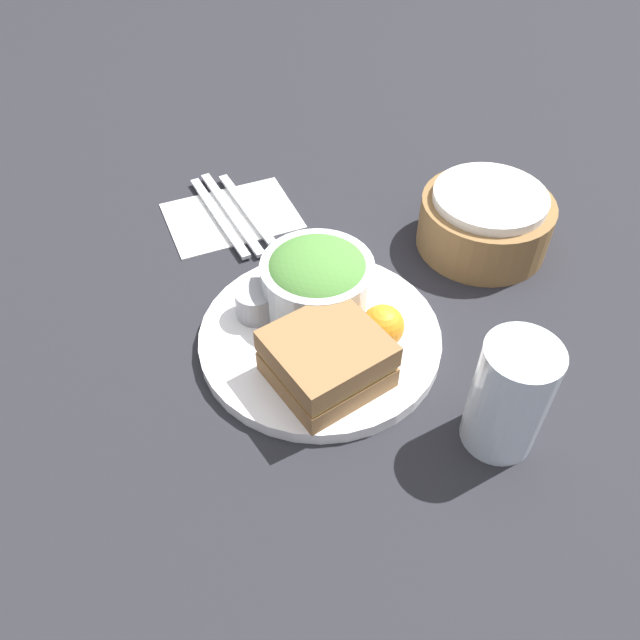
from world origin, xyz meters
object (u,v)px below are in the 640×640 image
object	(u,v)px
plate	(320,337)
dressing_cup	(256,303)
salad_bowl	(317,279)
fork	(219,216)
drink_glass	(509,397)
bread_basket	(485,221)
knife	(231,213)
spoon	(243,209)
sandwich	(327,359)

from	to	relation	value
plate	dressing_cup	bearing A→B (deg)	-135.22
salad_bowl	fork	distance (m)	0.23
salad_bowl	drink_glass	size ratio (longest dim) A/B	1.01
bread_basket	knife	bearing A→B (deg)	-123.25
knife	spoon	size ratio (longest dim) A/B	1.17
bread_basket	fork	xyz separation A→B (m)	(-0.18, -0.30, -0.03)
drink_glass	knife	xyz separation A→B (m)	(-0.44, -0.13, -0.06)
sandwich	fork	distance (m)	0.32
fork	salad_bowl	bearing A→B (deg)	-170.31
salad_bowl	bread_basket	size ratio (longest dim) A/B	0.76
dressing_cup	drink_glass	bearing A→B (deg)	35.23
dressing_cup	knife	bearing A→B (deg)	171.08
spoon	sandwich	bearing A→B (deg)	172.69
salad_bowl	sandwich	bearing A→B (deg)	-17.70
knife	spoon	world-z (taller)	same
plate	salad_bowl	size ratio (longest dim) A/B	2.11
fork	knife	world-z (taller)	same
salad_bowl	drink_glass	distance (m)	0.24
sandwich	drink_glass	xyz separation A→B (m)	(0.12, 0.13, 0.02)
dressing_cup	spoon	distance (m)	0.21
plate	dressing_cup	world-z (taller)	dressing_cup
dressing_cup	bread_basket	distance (m)	0.31
drink_glass	dressing_cup	bearing A→B (deg)	-144.77
dressing_cup	knife	size ratio (longest dim) A/B	0.23
dressing_cup	spoon	xyz separation A→B (m)	(-0.21, 0.05, -0.03)
plate	sandwich	xyz separation A→B (m)	(0.06, -0.02, 0.04)
salad_bowl	drink_glass	xyz separation A→B (m)	(0.22, 0.10, 0.01)
sandwich	bread_basket	size ratio (longest dim) A/B	0.76
sandwich	bread_basket	xyz separation A→B (m)	(-0.14, 0.28, -0.01)
spoon	drink_glass	bearing A→B (deg)	-170.21
spoon	salad_bowl	bearing A→B (deg)	-179.71
knife	sandwich	bearing A→B (deg)	175.90
salad_bowl	knife	distance (m)	0.22
fork	spoon	bearing A→B (deg)	-90.00
sandwich	knife	xyz separation A→B (m)	(-0.32, -0.00, -0.04)
drink_glass	bread_basket	bearing A→B (deg)	150.09
knife	spoon	bearing A→B (deg)	-90.00
plate	bread_basket	size ratio (longest dim) A/B	1.62
drink_glass	spoon	size ratio (longest dim) A/B	0.72
fork	sandwich	bearing A→B (deg)	179.14
dressing_cup	fork	xyz separation A→B (m)	(-0.20, 0.01, -0.03)
drink_glass	knife	distance (m)	0.46
bread_basket	spoon	world-z (taller)	bread_basket
dressing_cup	drink_glass	distance (m)	0.29
knife	fork	bearing A→B (deg)	90.00
dressing_cup	bread_basket	xyz separation A→B (m)	(-0.02, 0.31, 0.01)
salad_bowl	fork	world-z (taller)	salad_bowl
plate	fork	size ratio (longest dim) A/B	1.38
plate	fork	world-z (taller)	plate
dressing_cup	spoon	bearing A→B (deg)	166.35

